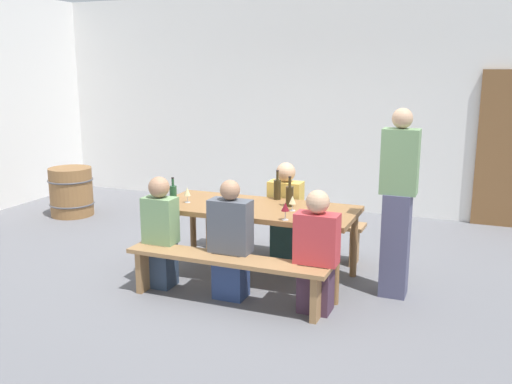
{
  "coord_description": "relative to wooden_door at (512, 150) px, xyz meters",
  "views": [
    {
      "loc": [
        2.09,
        -5.17,
        2.15
      ],
      "look_at": [
        0.0,
        0.0,
        0.9
      ],
      "focal_mm": 39.74,
      "sensor_mm": 36.0,
      "label": 1
    }
  ],
  "objects": [
    {
      "name": "bench_far",
      "position": [
        -2.46,
        -2.27,
        -0.7
      ],
      "size": [
        1.93,
        0.3,
        0.45
      ],
      "color": "#9E7247",
      "rests_on": "ground"
    },
    {
      "name": "standing_host",
      "position": [
        -1.06,
        -2.97,
        -0.18
      ],
      "size": [
        0.33,
        0.24,
        1.78
      ],
      "rotation": [
        0.0,
        0.0,
        3.14
      ],
      "color": "#4D4D6B",
      "rests_on": "ground"
    },
    {
      "name": "seated_guest_far_0",
      "position": [
        -2.34,
        -2.42,
        -0.52
      ],
      "size": [
        0.37,
        0.24,
        1.12
      ],
      "rotation": [
        0.0,
        0.0,
        -1.57
      ],
      "color": "#2B4D48",
      "rests_on": "ground"
    },
    {
      "name": "wine_barrel",
      "position": [
        -5.88,
        -1.73,
        -0.7
      ],
      "size": [
        0.64,
        0.64,
        0.7
      ],
      "color": "olive",
      "rests_on": "ground"
    },
    {
      "name": "bench_near",
      "position": [
        -2.46,
        -3.76,
        -0.7
      ],
      "size": [
        1.93,
        0.3,
        0.45
      ],
      "color": "#9E7247",
      "rests_on": "ground"
    },
    {
      "name": "wine_bottle_0",
      "position": [
        -3.26,
        -3.28,
        -0.19
      ],
      "size": [
        0.07,
        0.07,
        0.29
      ],
      "color": "#234C2D",
      "rests_on": "tasting_table"
    },
    {
      "name": "tasting_table",
      "position": [
        -2.46,
        -3.01,
        -0.37
      ],
      "size": [
        2.03,
        0.88,
        0.75
      ],
      "color": "olive",
      "rests_on": "ground"
    },
    {
      "name": "seated_guest_near_1",
      "position": [
        -2.47,
        -3.61,
        -0.52
      ],
      "size": [
        0.39,
        0.24,
        1.13
      ],
      "rotation": [
        0.0,
        0.0,
        1.57
      ],
      "color": "navy",
      "rests_on": "ground"
    },
    {
      "name": "seated_guest_near_0",
      "position": [
        -3.22,
        -3.61,
        -0.51
      ],
      "size": [
        0.32,
        0.24,
        1.11
      ],
      "rotation": [
        0.0,
        0.0,
        1.57
      ],
      "color": "#304057",
      "rests_on": "ground"
    },
    {
      "name": "wine_bottle_1",
      "position": [
        -2.36,
        -2.64,
        -0.19
      ],
      "size": [
        0.07,
        0.07,
        0.32
      ],
      "color": "#332814",
      "rests_on": "tasting_table"
    },
    {
      "name": "wooden_door",
      "position": [
        0.0,
        0.0,
        0.0
      ],
      "size": [
        0.9,
        0.06,
        2.1
      ],
      "primitive_type": "cube",
      "color": "brown",
      "rests_on": "ground"
    },
    {
      "name": "back_wall",
      "position": [
        -2.46,
        0.14,
        0.55
      ],
      "size": [
        14.0,
        0.2,
        3.2
      ],
      "primitive_type": "cube",
      "color": "white",
      "rests_on": "ground"
    },
    {
      "name": "seated_guest_near_2",
      "position": [
        -1.65,
        -3.61,
        -0.52
      ],
      "size": [
        0.38,
        0.24,
        1.11
      ],
      "rotation": [
        0.0,
        0.0,
        1.57
      ],
      "color": "#472D40",
      "rests_on": "ground"
    },
    {
      "name": "wine_bottle_2",
      "position": [
        -2.14,
        -2.89,
        -0.19
      ],
      "size": [
        0.08,
        0.08,
        0.31
      ],
      "color": "#332814",
      "rests_on": "tasting_table"
    },
    {
      "name": "ground_plane",
      "position": [
        -2.46,
        -3.01,
        -1.05
      ],
      "size": [
        24.0,
        24.0,
        0.0
      ],
      "primitive_type": "plane",
      "color": "slate"
    },
    {
      "name": "wine_glass_0",
      "position": [
        -2.01,
        -3.4,
        -0.18
      ],
      "size": [
        0.08,
        0.08,
        0.17
      ],
      "color": "silver",
      "rests_on": "tasting_table"
    },
    {
      "name": "wine_glass_1",
      "position": [
        -2.06,
        -3.05,
        -0.2
      ],
      "size": [
        0.07,
        0.07,
        0.15
      ],
      "color": "silver",
      "rests_on": "tasting_table"
    },
    {
      "name": "wine_glass_2",
      "position": [
        -3.18,
        -3.13,
        -0.19
      ],
      "size": [
        0.07,
        0.07,
        0.16
      ],
      "color": "silver",
      "rests_on": "tasting_table"
    }
  ]
}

